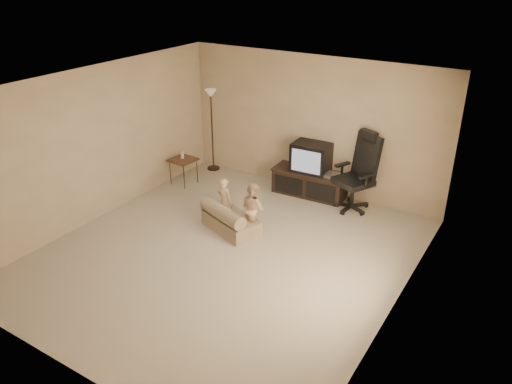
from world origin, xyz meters
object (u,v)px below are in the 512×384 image
Objects in this scene: tv_stand at (310,174)px; child_sofa at (229,220)px; side_table at (183,160)px; floor_lamp at (211,112)px; toddler_left at (225,201)px; toddler_right at (253,208)px; office_chair at (357,182)px.

tv_stand is 1.31× the size of child_sofa.
side_table is 1.15m from floor_lamp.
toddler_right is (0.54, -0.00, 0.02)m from toddler_left.
tv_stand is at bearing -102.00° from toddler_left.
toddler_right is at bearing -170.30° from toddler_left.
side_table is (-2.30, -0.83, 0.07)m from tv_stand.
floor_lamp is 2.06× the size of toddler_left.
floor_lamp is at bearing -19.75° from toddler_right.
floor_lamp reaches higher than side_table.
side_table is 0.84× the size of toddler_left.
floor_lamp is at bearing 151.28° from child_sofa.
tv_stand is 1.75× the size of toddler_left.
floor_lamp is 1.95× the size of toddler_right.
toddler_left reaches higher than child_sofa.
child_sofa is (1.80, -1.06, -0.30)m from side_table.
toddler_left is (1.56, -1.78, -0.81)m from floor_lamp.
floor_lamp reaches higher than tv_stand.
tv_stand is at bearing 19.89° from side_table.
office_chair is at bearing -124.17° from toddler_left.
tv_stand is at bearing -1.48° from floor_lamp.
toddler_right is (-0.15, -1.72, 0.01)m from tv_stand.
child_sofa is (-1.41, -1.83, -0.31)m from office_chair.
toddler_left is 0.54m from toddler_right.
toddler_left is at bearing 158.41° from child_sofa.
toddler_right is at bearing -22.63° from side_table.
office_chair is 3.30m from side_table.
floor_lamp is (-3.16, 0.12, 0.71)m from office_chair.
floor_lamp reaches higher than office_chair.
tv_stand is at bearing -157.96° from office_chair.
tv_stand reaches higher than toddler_left.
child_sofa is at bearing 46.43° from toddler_right.
toddler_left is (-0.19, 0.17, 0.21)m from child_sofa.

